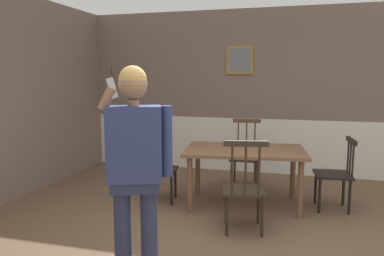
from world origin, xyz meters
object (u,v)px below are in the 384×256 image
(chair_opposite_corner, at_px, (159,168))
(person_figure, at_px, (135,158))
(chair_near_window, at_px, (336,174))
(dining_table, at_px, (245,156))
(chair_at_table_head, at_px, (245,155))
(chair_by_doorway, at_px, (244,188))

(chair_opposite_corner, xyz_separation_m, person_figure, (0.54, -1.97, 0.58))
(chair_opposite_corner, bearing_deg, chair_near_window, 88.35)
(dining_table, xyz_separation_m, chair_near_window, (1.15, 0.14, -0.20))
(chair_at_table_head, relative_size, person_figure, 0.58)
(chair_by_doorway, height_order, chair_opposite_corner, chair_by_doorway)
(chair_near_window, distance_m, chair_by_doorway, 1.45)
(chair_near_window, height_order, chair_at_table_head, chair_at_table_head)
(chair_by_doorway, xyz_separation_m, chair_at_table_head, (-0.22, 1.74, -0.01))
(chair_by_doorway, bearing_deg, dining_table, 85.87)
(dining_table, distance_m, chair_at_table_head, 0.89)
(dining_table, relative_size, chair_near_window, 1.78)
(chair_near_window, bearing_deg, chair_at_table_head, 54.85)
(dining_table, height_order, chair_at_table_head, chair_at_table_head)
(chair_near_window, bearing_deg, dining_table, 92.00)
(person_figure, bearing_deg, chair_near_window, -149.90)
(chair_at_table_head, height_order, person_figure, person_figure)
(chair_near_window, bearing_deg, person_figure, 136.92)
(chair_near_window, relative_size, chair_at_table_head, 0.90)
(dining_table, relative_size, chair_at_table_head, 1.59)
(chair_near_window, distance_m, chair_at_table_head, 1.45)
(chair_at_table_head, bearing_deg, chair_opposite_corner, 42.85)
(dining_table, height_order, chair_by_doorway, chair_by_doorway)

